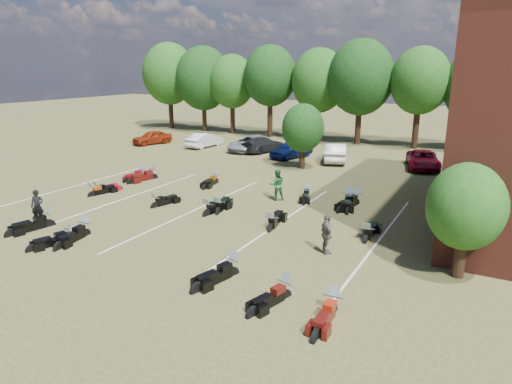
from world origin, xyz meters
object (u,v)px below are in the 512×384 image
Objects in this scene: car_4 at (291,149)px; motorcycle_7 at (97,195)px; motorcycle_3 at (85,236)px; person_black at (37,206)px; person_green at (277,185)px; motorcycle_14 at (153,179)px; person_grey at (327,234)px; car_0 at (152,137)px.

car_4 is 17.34m from motorcycle_7.
car_4 reaches higher than motorcycle_3.
car_4 is 2.54× the size of person_black.
motorcycle_3 is (-0.73, -21.67, -0.73)m from car_4.
motorcycle_7 is (-10.19, -4.27, -0.92)m from person_green.
motorcycle_14 is (0.31, 4.81, 0.00)m from motorcycle_7.
motorcycle_7 is at bearing 41.48° from person_grey.
person_black is 0.97× the size of person_grey.
person_black is at bearing 116.70° from motorcycle_7.
motorcycle_3 is at bearing -52.99° from motorcycle_14.
motorcycle_3 is (3.55, -0.24, -0.85)m from person_black.
person_black is 5.31m from motorcycle_7.
person_green is at bearing -12.20° from car_0.
car_0 is 15.14m from car_4.
person_green is 11.09m from motorcycle_7.
car_0 is at bearing 114.78° from motorcycle_3.
car_0 is 14.88m from motorcycle_14.
car_4 is at bearing 78.77° from motorcycle_3.
car_0 is at bearing -47.92° from motorcycle_7.
person_grey is at bearing 94.39° from person_green.
motorcycle_3 is (-10.58, -3.42, -0.87)m from person_grey.
car_0 is 0.93× the size of car_4.
person_black is 0.81× the size of motorcycle_7.
motorcycle_3 is 7.24m from motorcycle_7.
car_0 is 23.69m from person_black.
motorcycle_7 is 4.82m from motorcycle_14.
person_black is at bearing -71.37° from motorcycle_14.
motorcycle_7 is 0.84× the size of motorcycle_14.
person_green is (19.67, -11.73, 0.24)m from car_0.
person_black is at bearing 166.85° from motorcycle_3.
motorcycle_3 is 1.12× the size of motorcycle_7.
car_0 is at bearing 143.58° from motorcycle_14.
car_4 is at bearing 42.18° from person_black.
person_grey is 16.63m from motorcycle_14.
car_4 reaches higher than car_0.
person_grey reaches higher than motorcycle_14.
car_0 is at bearing 12.79° from person_grey.
person_green is 10.96m from motorcycle_3.
person_grey is 0.70× the size of motorcycle_14.
motorcycle_7 is (-5.66, -16.37, -0.73)m from car_4.
motorcycle_7 is (-15.51, 1.88, -0.87)m from person_grey.
person_grey is at bearing -23.84° from person_black.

